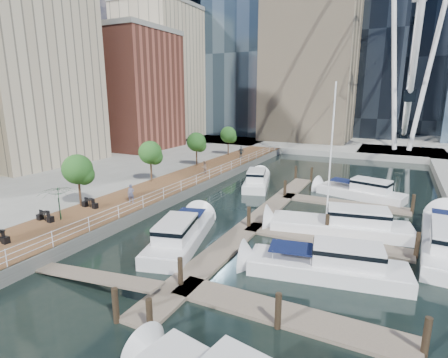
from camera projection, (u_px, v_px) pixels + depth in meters
ground at (159, 261)px, 22.74m from camera, size 520.00×520.00×0.00m
boardwalk at (174, 186)px, 39.57m from camera, size 6.00×60.00×1.00m
seawall at (197, 189)px, 38.27m from camera, size 0.25×60.00×1.00m
land_inland at (21, 165)px, 51.24m from camera, size 48.00×90.00×1.00m
land_far at (353, 127)px, 111.42m from camera, size 200.00×114.00×1.00m
pier at (401, 153)px, 61.84m from camera, size 14.00×12.00×1.00m
railing at (196, 180)px, 38.07m from camera, size 0.10×60.00×1.05m
floating_docks at (316, 224)px, 27.87m from camera, size 16.00×34.00×2.60m
midrise_condos at (88, 77)px, 57.44m from camera, size 19.00×67.00×28.00m
street_trees at (150, 153)px, 38.84m from camera, size 2.60×42.60×4.60m
cafe_tables at (24, 226)px, 25.17m from camera, size 2.50×13.70×0.74m
yacht_foreground at (326, 276)px, 20.94m from camera, size 10.47×4.44×2.15m
pedestrian_near at (131, 194)px, 31.60m from camera, size 0.73×0.62×1.71m
pedestrian_mid at (204, 167)px, 43.28m from camera, size 0.87×0.97×1.64m
pedestrian_far at (241, 152)px, 53.96m from camera, size 1.12×0.55×1.85m
moored_yachts at (331, 231)px, 27.71m from camera, size 23.07×35.52×11.50m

